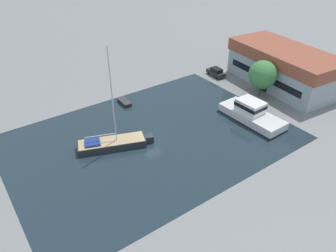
{
  "coord_description": "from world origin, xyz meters",
  "views": [
    {
      "loc": [
        33.28,
        -20.82,
        27.49
      ],
      "look_at": [
        0.0,
        2.99,
        1.0
      ],
      "focal_mm": 35.0,
      "sensor_mm": 36.0,
      "label": 1
    }
  ],
  "objects": [
    {
      "name": "motor_cruiser",
      "position": [
        4.92,
        15.58,
        1.17
      ],
      "size": [
        10.9,
        4.52,
        3.28
      ],
      "rotation": [
        0.0,
        0.0,
        1.6
      ],
      "color": "silver",
      "rests_on": "water_canal"
    },
    {
      "name": "small_dinghy",
      "position": [
        -11.42,
        1.91,
        0.33
      ],
      "size": [
        3.27,
        1.42,
        0.63
      ],
      "rotation": [
        0.0,
        0.0,
        4.68
      ],
      "color": "#23282D",
      "rests_on": "water_canal"
    },
    {
      "name": "warehouse_building",
      "position": [
        -0.68,
        29.95,
        3.59
      ],
      "size": [
        21.67,
        11.72,
        7.08
      ],
      "rotation": [
        0.0,
        0.0,
        -0.09
      ],
      "color": "#99A8B2",
      "rests_on": "ground"
    },
    {
      "name": "quay_tree_near_building",
      "position": [
        0.16,
        23.09,
        4.12
      ],
      "size": [
        4.97,
        4.97,
        6.61
      ],
      "color": "brown",
      "rests_on": "ground"
    },
    {
      "name": "sailboat_moored",
      "position": [
        -1.37,
        -5.5,
        0.66
      ],
      "size": [
        5.8,
        10.61,
        14.65
      ],
      "rotation": [
        0.0,
        0.0,
        -0.36
      ],
      "color": "#23282D",
      "rests_on": "water_canal"
    },
    {
      "name": "water_canal",
      "position": [
        0.0,
        0.0,
        0.0
      ],
      "size": [
        28.35,
        39.82,
        0.01
      ],
      "primitive_type": "cube",
      "color": "#1E2D38",
      "rests_on": "ground"
    },
    {
      "name": "ground_plane",
      "position": [
        0.0,
        0.0,
        0.0
      ],
      "size": [
        440.0,
        440.0,
        0.0
      ],
      "primitive_type": "plane",
      "color": "gray"
    },
    {
      "name": "parked_car",
      "position": [
        -10.83,
        22.62,
        0.84
      ],
      "size": [
        4.35,
        2.08,
        1.7
      ],
      "rotation": [
        0.0,
        0.0,
        1.49
      ],
      "color": "#1E2328",
      "rests_on": "ground"
    }
  ]
}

